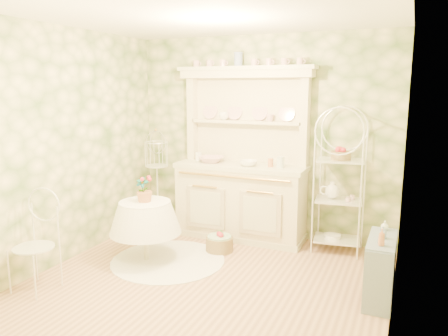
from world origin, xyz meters
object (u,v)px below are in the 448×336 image
at_px(cafe_chair, 34,251).
at_px(floor_basket, 219,243).
at_px(birdcage_stand, 157,176).
at_px(kitchen_dresser, 241,154).
at_px(side_shelf, 380,271).
at_px(bakers_rack, 340,177).
at_px(round_table, 146,233).

xyz_separation_m(cafe_chair, floor_basket, (1.27, 1.70, -0.31)).
bearing_deg(birdcage_stand, kitchen_dresser, 2.64).
bearing_deg(kitchen_dresser, side_shelf, -30.82).
xyz_separation_m(bakers_rack, round_table, (-2.02, -1.20, -0.62)).
bearing_deg(bakers_rack, side_shelf, -69.19).
bearing_deg(birdcage_stand, round_table, -64.56).
bearing_deg(bakers_rack, kitchen_dresser, 173.44).
height_order(cafe_chair, birdcage_stand, birdcage_stand).
bearing_deg(cafe_chair, bakers_rack, 27.65).
xyz_separation_m(kitchen_dresser, bakers_rack, (1.29, 0.00, -0.20)).
bearing_deg(side_shelf, bakers_rack, 118.66).
relative_size(side_shelf, birdcage_stand, 0.44).
relative_size(side_shelf, floor_basket, 2.17).
xyz_separation_m(round_table, floor_basket, (0.68, 0.60, -0.23)).
distance_m(birdcage_stand, floor_basket, 1.49).
distance_m(bakers_rack, side_shelf, 1.43).
height_order(kitchen_dresser, floor_basket, kitchen_dresser).
relative_size(kitchen_dresser, side_shelf, 3.41).
xyz_separation_m(birdcage_stand, floor_basket, (1.22, -0.54, -0.66)).
distance_m(round_table, cafe_chair, 1.25).
bearing_deg(kitchen_dresser, birdcage_stand, -177.36).
bearing_deg(floor_basket, side_shelf, -15.30).
bearing_deg(round_table, bakers_rack, 30.65).
bearing_deg(cafe_chair, round_table, 48.21).
bearing_deg(kitchen_dresser, bakers_rack, 0.15).
relative_size(side_shelf, cafe_chair, 0.82).
relative_size(round_table, cafe_chair, 0.81).
xyz_separation_m(kitchen_dresser, cafe_chair, (-1.31, -2.30, -0.73)).
height_order(cafe_chair, floor_basket, cafe_chair).
bearing_deg(side_shelf, floor_basket, 165.83).
bearing_deg(round_table, cafe_chair, -118.04).
bearing_deg(floor_basket, round_table, -138.59).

